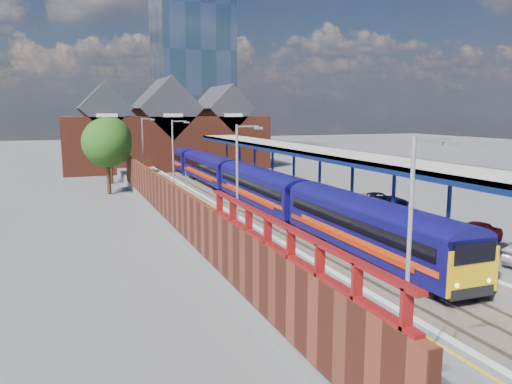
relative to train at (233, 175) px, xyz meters
The scene contains 23 objects.
ground 2.62m from the train, 167.26° to the right, with size 240.00×240.00×0.00m, color #5B5B5E.
ballast_bed 10.65m from the train, 98.22° to the right, with size 6.00×76.00×0.06m, color #473D33.
rails 10.64m from the train, 98.22° to the right, with size 4.51×76.00×0.14m.
left_platform 12.59m from the train, 124.08° to the right, with size 5.00×76.00×1.00m, color #565659.
right_platform 11.39m from the train, 66.44° to the right, with size 6.00×76.00×1.00m, color #565659.
coping_left 11.39m from the train, 114.19° to the right, with size 0.30×76.00×0.05m, color silver.
coping_right 10.53m from the train, 80.89° to the right, with size 0.30×76.00×0.05m, color silver.
yellow_line 11.64m from the train, 116.89° to the right, with size 0.14×76.00×0.01m, color yellow.
train is the anchor object (origin of this frame).
canopy 9.80m from the train, 64.56° to the right, with size 4.50×52.00×4.48m.
lamp_post_a 39.24m from the train, 101.58° to the right, with size 1.48×0.18×7.00m.
lamp_post_b 25.73m from the train, 107.89° to the right, with size 1.48×0.18×7.00m.
lamp_post_c 11.81m from the train, 133.29° to the right, with size 1.48×0.18×7.00m.
lamp_post_d 11.34m from the train, 135.71° to the left, with size 1.48×0.18×7.00m.
platform_sign 9.09m from the train, 135.69° to the right, with size 0.55×0.08×2.50m.
brick_wall 19.35m from the train, 119.73° to the right, with size 0.35×50.00×3.86m.
station_building 27.90m from the train, 93.09° to the left, with size 30.00×12.12×13.78m.
glass_tower 53.53m from the train, 80.28° to the left, with size 14.20×14.20×40.30m.
tree_near 13.48m from the train, 154.82° to the left, with size 5.20×5.20×8.10m.
tree_far 17.67m from the train, 128.63° to the left, with size 5.20×5.20×8.10m.
parked_car_red 27.86m from the train, 77.71° to the right, with size 1.66×4.13×1.41m, color maroon.
parked_car_dark 19.78m from the train, 74.76° to the right, with size 1.78×4.39×1.27m, color black.
parked_car_blue 17.50m from the train, 66.45° to the right, with size 2.14×4.65×1.29m, color navy.
Camera 1 is at (-15.06, -18.58, 8.63)m, focal length 35.00 mm.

